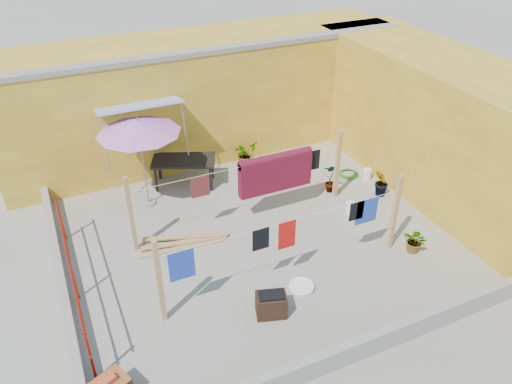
{
  "coord_description": "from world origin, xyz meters",
  "views": [
    {
      "loc": [
        -3.64,
        -7.9,
        6.87
      ],
      "look_at": [
        0.11,
        0.3,
        1.06
      ],
      "focal_mm": 35.0,
      "sensor_mm": 36.0,
      "label": 1
    }
  ],
  "objects_px": {
    "water_jug_a": "(350,208)",
    "water_jug_b": "(367,174)",
    "patio_umbrella": "(138,127)",
    "green_hose": "(348,174)",
    "white_basin": "(301,286)",
    "brazier": "(271,304)",
    "outdoor_table": "(184,162)",
    "plant_back_a": "(245,154)"
  },
  "relations": [
    {
      "from": "outdoor_table",
      "to": "white_basin",
      "type": "xyz_separation_m",
      "value": [
        0.88,
        -4.63,
        -0.62
      ]
    },
    {
      "from": "water_jug_b",
      "to": "plant_back_a",
      "type": "distance_m",
      "value": 3.32
    },
    {
      "from": "white_basin",
      "to": "water_jug_b",
      "type": "xyz_separation_m",
      "value": [
        3.55,
        2.89,
        0.11
      ]
    },
    {
      "from": "patio_umbrella",
      "to": "water_jug_b",
      "type": "height_order",
      "value": "patio_umbrella"
    },
    {
      "from": "brazier",
      "to": "water_jug_b",
      "type": "bearing_deg",
      "value": 36.47
    },
    {
      "from": "water_jug_a",
      "to": "green_hose",
      "type": "xyz_separation_m",
      "value": [
        0.96,
        1.5,
        -0.12
      ]
    },
    {
      "from": "water_jug_b",
      "to": "water_jug_a",
      "type": "bearing_deg",
      "value": -138.33
    },
    {
      "from": "water_jug_a",
      "to": "green_hose",
      "type": "height_order",
      "value": "water_jug_a"
    },
    {
      "from": "water_jug_a",
      "to": "water_jug_b",
      "type": "height_order",
      "value": "water_jug_b"
    },
    {
      "from": "outdoor_table",
      "to": "white_basin",
      "type": "height_order",
      "value": "outdoor_table"
    },
    {
      "from": "green_hose",
      "to": "plant_back_a",
      "type": "bearing_deg",
      "value": 143.9
    },
    {
      "from": "white_basin",
      "to": "outdoor_table",
      "type": "bearing_deg",
      "value": 100.71
    },
    {
      "from": "outdoor_table",
      "to": "brazier",
      "type": "distance_m",
      "value": 5.0
    },
    {
      "from": "patio_umbrella",
      "to": "green_hose",
      "type": "height_order",
      "value": "patio_umbrella"
    },
    {
      "from": "outdoor_table",
      "to": "water_jug_a",
      "type": "xyz_separation_m",
      "value": [
        3.16,
        -2.87,
        -0.52
      ]
    },
    {
      "from": "water_jug_b",
      "to": "plant_back_a",
      "type": "relative_size",
      "value": 0.51
    },
    {
      "from": "patio_umbrella",
      "to": "brazier",
      "type": "xyz_separation_m",
      "value": [
        1.14,
        -4.5,
        -1.82
      ]
    },
    {
      "from": "brazier",
      "to": "white_basin",
      "type": "height_order",
      "value": "brazier"
    },
    {
      "from": "brazier",
      "to": "water_jug_b",
      "type": "height_order",
      "value": "brazier"
    },
    {
      "from": "brazier",
      "to": "white_basin",
      "type": "bearing_deg",
      "value": 23.04
    },
    {
      "from": "green_hose",
      "to": "patio_umbrella",
      "type": "bearing_deg",
      "value": 170.44
    },
    {
      "from": "water_jug_a",
      "to": "outdoor_table",
      "type": "bearing_deg",
      "value": 137.82
    },
    {
      "from": "green_hose",
      "to": "plant_back_a",
      "type": "relative_size",
      "value": 0.79
    },
    {
      "from": "water_jug_b",
      "to": "white_basin",
      "type": "bearing_deg",
      "value": -140.89
    },
    {
      "from": "outdoor_table",
      "to": "white_basin",
      "type": "bearing_deg",
      "value": -79.29
    },
    {
      "from": "brazier",
      "to": "plant_back_a",
      "type": "distance_m",
      "value": 5.59
    },
    {
      "from": "white_basin",
      "to": "plant_back_a",
      "type": "bearing_deg",
      "value": 79.11
    },
    {
      "from": "brazier",
      "to": "white_basin",
      "type": "relative_size",
      "value": 1.24
    },
    {
      "from": "outdoor_table",
      "to": "green_hose",
      "type": "xyz_separation_m",
      "value": [
        4.12,
        -1.36,
        -0.63
      ]
    },
    {
      "from": "green_hose",
      "to": "white_basin",
      "type": "bearing_deg",
      "value": -134.81
    },
    {
      "from": "patio_umbrella",
      "to": "water_jug_b",
      "type": "xyz_separation_m",
      "value": [
        5.52,
        -1.26,
        -1.9
      ]
    },
    {
      "from": "brazier",
      "to": "green_hose",
      "type": "relative_size",
      "value": 1.16
    },
    {
      "from": "patio_umbrella",
      "to": "plant_back_a",
      "type": "distance_m",
      "value": 3.48
    },
    {
      "from": "outdoor_table",
      "to": "green_hose",
      "type": "height_order",
      "value": "outdoor_table"
    },
    {
      "from": "water_jug_a",
      "to": "plant_back_a",
      "type": "bearing_deg",
      "value": 112.82
    },
    {
      "from": "water_jug_b",
      "to": "green_hose",
      "type": "height_order",
      "value": "water_jug_b"
    },
    {
      "from": "brazier",
      "to": "white_basin",
      "type": "xyz_separation_m",
      "value": [
        0.83,
        0.35,
        -0.19
      ]
    },
    {
      "from": "brazier",
      "to": "plant_back_a",
      "type": "height_order",
      "value": "plant_back_a"
    },
    {
      "from": "white_basin",
      "to": "water_jug_b",
      "type": "relative_size",
      "value": 1.44
    },
    {
      "from": "outdoor_table",
      "to": "plant_back_a",
      "type": "distance_m",
      "value": 1.88
    },
    {
      "from": "patio_umbrella",
      "to": "white_basin",
      "type": "relative_size",
      "value": 4.49
    },
    {
      "from": "outdoor_table",
      "to": "green_hose",
      "type": "relative_size",
      "value": 3.22
    }
  ]
}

